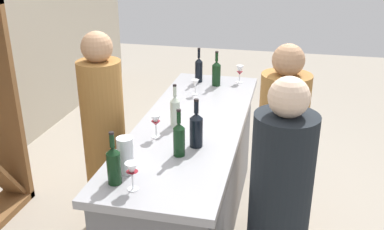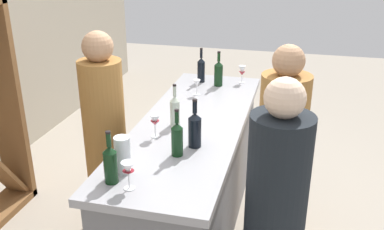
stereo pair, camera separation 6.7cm
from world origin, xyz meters
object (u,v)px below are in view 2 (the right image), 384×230
Objects in this scene: wine_glass_near_right at (128,170)px; person_right_guest at (105,141)px; wine_glass_near_left at (242,72)px; wine_bottle_second_left_dark_green at (177,138)px; person_left_guest at (274,227)px; wine_glass_far_left at (155,121)px; wine_bottle_leftmost_dark_green at (110,163)px; wine_bottle_second_right_clear_pale at (175,110)px; wine_glass_near_center at (197,84)px; wine_bottle_rightmost_dark_green at (218,73)px; wine_bottle_center_near_black at (195,129)px; wine_bottle_far_right_near_black at (201,69)px; water_pitcher at (123,155)px; person_center_guest at (280,156)px.

person_right_guest is at bearing 32.03° from wine_glass_near_right.
person_right_guest is (-1.02, 0.89, -0.32)m from wine_glass_near_left.
person_left_guest reaches higher than wine_bottle_second_left_dark_green.
person_left_guest is (-0.50, -0.83, -0.33)m from wine_glass_far_left.
wine_bottle_leftmost_dark_green reaches higher than wine_bottle_second_left_dark_green.
person_right_guest is (0.48, 0.71, -0.32)m from wine_bottle_second_left_dark_green.
person_right_guest is at bearing 138.77° from wine_glass_near_left.
wine_glass_far_left reaches higher than wine_glass_near_left.
wine_glass_near_right is at bearing 161.74° from wine_bottle_second_left_dark_green.
wine_glass_far_left is at bearing -53.57° from person_left_guest.
wine_bottle_second_right_clear_pale is 0.19× the size of person_left_guest.
wine_glass_near_center is (1.48, -0.12, -0.02)m from wine_bottle_leftmost_dark_green.
wine_bottle_second_right_clear_pale is 0.98× the size of wine_bottle_rightmost_dark_green.
wine_glass_near_right is at bearing -11.88° from person_left_guest.
wine_bottle_far_right_near_black is at bearing 11.32° from wine_bottle_center_near_black.
person_left_guest is at bearing -128.08° from wine_bottle_center_near_black.
wine_bottle_rightmost_dark_green is 0.20× the size of person_left_guest.
wine_bottle_far_right_near_black is at bearing -87.60° from person_left_guest.
wine_bottle_second_right_clear_pale reaches higher than water_pitcher.
wine_bottle_far_right_near_black is 1.22m from wine_glass_far_left.
water_pitcher is at bearing 166.57° from wine_glass_near_left.
wine_bottle_rightmost_dark_green is 1.65m from water_pitcher.
wine_glass_near_left is 0.52m from wine_glass_near_center.
person_center_guest is (-0.83, -0.79, -0.36)m from wine_bottle_far_right_near_black.
wine_glass_near_center is 1.36m from water_pitcher.
wine_bottle_second_left_dark_green is 1.90× the size of wine_glass_near_right.
wine_bottle_center_near_black reaches higher than wine_glass_near_left.
person_left_guest is (0.11, -0.88, -0.33)m from wine_bottle_leftmost_dark_green.
water_pitcher is (-0.27, 0.24, -0.01)m from wine_bottle_second_left_dark_green.
wine_glass_near_left and wine_glass_near_right have the same top height.
wine_bottle_rightmost_dark_green is 1.80m from person_left_guest.
wine_bottle_second_left_dark_green is 0.45m from wine_glass_near_right.
person_right_guest is (-0.96, 0.53, -0.33)m from wine_bottle_far_right_near_black.
person_right_guest is at bearing -52.50° from person_left_guest.
person_left_guest reaches higher than person_center_guest.
wine_glass_far_left is 0.65m from person_right_guest.
wine_bottle_leftmost_dark_green is 0.61m from wine_glass_far_left.
person_left_guest reaches higher than wine_glass_near_center.
person_right_guest is at bearing 0.26° from person_center_guest.
wine_bottle_second_left_dark_green is at bearing -179.55° from wine_bottle_rightmost_dark_green.
person_right_guest reaches higher than wine_glass_near_center.
wine_glass_near_left is at bearing -6.90° from wine_bottle_second_left_dark_green.
wine_glass_far_left is at bearing 6.26° from wine_glass_near_right.
person_left_guest reaches higher than water_pitcher.
wine_glass_near_center is at bearing -4.25° from water_pitcher.
wine_glass_near_center is at bearing 0.05° from wine_bottle_second_right_clear_pale.
wine_glass_near_right is at bearing 175.82° from wine_bottle_rightmost_dark_green.
person_right_guest is (0.75, 0.47, -0.32)m from water_pitcher.
person_left_guest is (-0.28, -0.62, -0.33)m from wine_bottle_second_left_dark_green.
person_right_guest reaches higher than wine_glass_near_right.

